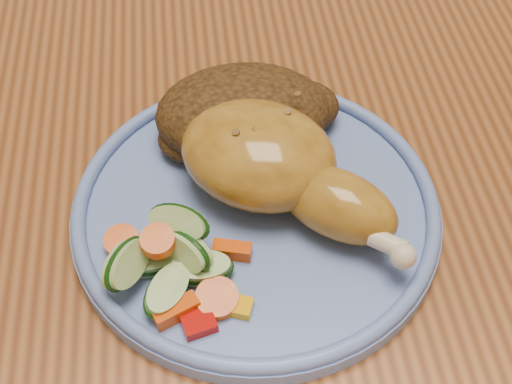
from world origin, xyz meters
TOP-DOWN VIEW (x-y plane):
  - dining_table at (0.00, 0.00)m, footprint 0.90×1.40m
  - plate at (-0.05, -0.15)m, footprint 0.25×0.25m
  - plate_rim at (-0.05, -0.15)m, footprint 0.25×0.25m
  - chicken_leg at (-0.04, -0.14)m, footprint 0.16×0.16m
  - rice_pilaf at (-0.05, -0.08)m, footprint 0.13×0.09m
  - vegetable_pile at (-0.11, -0.20)m, footprint 0.10×0.09m

SIDE VIEW (x-z plane):
  - dining_table at x=0.00m, z-range 0.29..1.04m
  - plate at x=-0.05m, z-range 0.75..0.76m
  - plate_rim at x=-0.05m, z-range 0.76..0.77m
  - vegetable_pile at x=-0.11m, z-range 0.75..0.80m
  - rice_pilaf at x=-0.05m, z-range 0.76..0.81m
  - chicken_leg at x=-0.04m, z-range 0.76..0.82m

